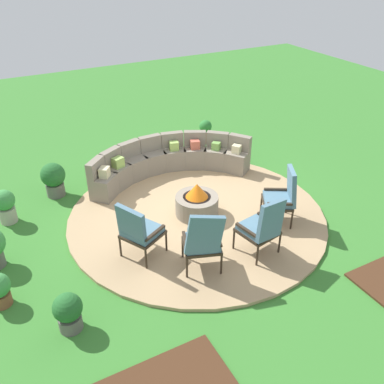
{
  "coord_description": "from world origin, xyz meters",
  "views": [
    {
      "loc": [
        -3.29,
        -5.99,
        4.68
      ],
      "look_at": [
        0.0,
        0.2,
        0.45
      ],
      "focal_mm": 39.02,
      "sensor_mm": 36.0,
      "label": 1
    }
  ],
  "objects": [
    {
      "name": "lounge_chair_back_left",
      "position": [
        0.38,
        -1.58,
        0.62
      ],
      "size": [
        0.69,
        0.7,
        1.13
      ],
      "rotation": [
        0.0,
        0.0,
        6.46
      ],
      "color": "#2D2319",
      "rests_on": "patio_circle"
    },
    {
      "name": "potted_plant_0",
      "position": [
        1.91,
        3.03,
        0.34
      ],
      "size": [
        0.33,
        0.33,
        0.62
      ],
      "color": "brown",
      "rests_on": "ground_plane"
    },
    {
      "name": "curved_stone_bench",
      "position": [
        0.18,
        1.72,
        0.4
      ],
      "size": [
        3.74,
        1.45,
        0.83
      ],
      "color": "gray",
      "rests_on": "patio_circle"
    },
    {
      "name": "lounge_chair_front_left",
      "position": [
        -1.47,
        -0.68,
        0.61
      ],
      "size": [
        0.81,
        0.81,
        1.08
      ],
      "rotation": [
        0.0,
        0.0,
        5.21
      ],
      "color": "#2D2319",
      "rests_on": "patio_circle"
    },
    {
      "name": "potted_plant_3",
      "position": [
        -3.3,
        1.55,
        0.38
      ],
      "size": [
        0.4,
        0.4,
        0.69
      ],
      "color": "#A89E8E",
      "rests_on": "ground_plane"
    },
    {
      "name": "ground_plane",
      "position": [
        0.0,
        0.0,
        0.0
      ],
      "size": [
        24.0,
        24.0,
        0.0
      ],
      "primitive_type": "plane",
      "color": "#387A2D"
    },
    {
      "name": "patio_circle",
      "position": [
        0.0,
        0.0,
        0.03
      ],
      "size": [
        5.02,
        5.02,
        0.06
      ],
      "primitive_type": "cylinder",
      "color": "tan",
      "rests_on": "ground_plane"
    },
    {
      "name": "fire_pit",
      "position": [
        0.0,
        0.0,
        0.32
      ],
      "size": [
        0.84,
        0.84,
        0.67
      ],
      "color": "gray",
      "rests_on": "patio_circle"
    },
    {
      "name": "potted_plant_1",
      "position": [
        -2.89,
        -1.62,
        0.33
      ],
      "size": [
        0.41,
        0.41,
        0.6
      ],
      "color": "#605B56",
      "rests_on": "ground_plane"
    },
    {
      "name": "lounge_chair_front_right",
      "position": [
        -0.69,
        -1.46,
        0.64
      ],
      "size": [
        0.75,
        0.73,
        1.17
      ],
      "rotation": [
        0.0,
        0.0,
        5.95
      ],
      "color": "#2D2319",
      "rests_on": "patio_circle"
    },
    {
      "name": "lounge_chair_back_right",
      "position": [
        1.3,
        -0.96,
        0.63
      ],
      "size": [
        0.76,
        0.78,
        1.12
      ],
      "rotation": [
        0.0,
        0.0,
        7.33
      ],
      "color": "#2D2319",
      "rests_on": "patio_circle"
    },
    {
      "name": "potted_plant_2",
      "position": [
        -2.27,
        2.12,
        0.41
      ],
      "size": [
        0.51,
        0.51,
        0.75
      ],
      "color": "#605B56",
      "rests_on": "ground_plane"
    }
  ]
}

